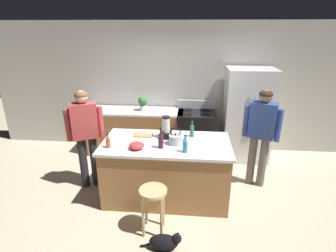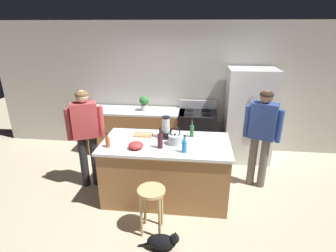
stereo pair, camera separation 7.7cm
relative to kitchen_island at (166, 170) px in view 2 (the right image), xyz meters
The scene contains 20 objects.
ground_plane 0.47m from the kitchen_island, ahead, with size 14.00×14.00×0.00m, color beige.
back_wall 2.14m from the kitchen_island, 90.00° to the left, with size 8.00×0.10×2.70m, color #BCB7AD.
kitchen_island is the anchor object (origin of this frame).
back_counter_run 1.74m from the kitchen_island, 117.30° to the left, with size 2.00×0.64×0.95m.
refrigerator 2.15m from the kitchen_island, 45.58° to the left, with size 0.90×0.73×1.85m.
stove_range 1.59m from the kitchen_island, 72.91° to the left, with size 0.76×0.65×1.13m.
person_by_island_left 1.44m from the kitchen_island, behind, with size 0.58×0.36×1.67m.
person_by_sink_right 1.67m from the kitchen_island, 18.04° to the left, with size 0.58×0.35×1.67m.
bar_stool 0.81m from the kitchen_island, 96.40° to the right, with size 0.36×0.36×0.65m.
cat 1.16m from the kitchen_island, 85.21° to the right, with size 0.52×0.18×0.26m.
potted_plant 1.79m from the kitchen_island, 112.18° to the left, with size 0.20×0.20×0.30m.
blender_appliance 0.64m from the kitchen_island, 96.33° to the left, with size 0.17×0.17×0.35m.
bottle_soda 0.70m from the kitchen_island, 45.89° to the right, with size 0.07×0.07×0.26m.
bottle_olive_oil 0.74m from the kitchen_island, 35.01° to the left, with size 0.07×0.07×0.28m.
bottle_cooking_sauce 1.01m from the kitchen_island, 162.68° to the right, with size 0.06×0.06×0.22m.
bottle_wine 0.62m from the kitchen_island, 106.26° to the right, with size 0.08×0.08×0.32m.
mixing_bowl 0.70m from the kitchen_island, 147.33° to the right, with size 0.22×0.22×0.10m, color red.
tea_kettle 0.57m from the kitchen_island, 16.48° to the right, with size 0.28×0.20×0.27m.
cutting_board 0.66m from the kitchen_island, 148.93° to the left, with size 0.30×0.20×0.02m, color #B7844C.
chef_knife 0.66m from the kitchen_island, 147.59° to the left, with size 0.22×0.03×0.01m, color #B7BABF.
Camera 2 is at (0.43, -3.58, 2.58)m, focal length 28.11 mm.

